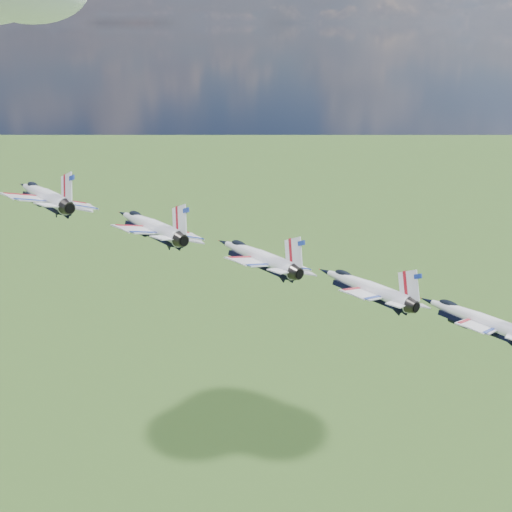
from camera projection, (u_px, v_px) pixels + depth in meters
jet_0 at (43, 195)px, 69.70m from camera, size 10.76×14.41×6.74m
jet_1 at (149, 225)px, 69.37m from camera, size 10.76×14.41×6.74m
jet_2 at (256, 256)px, 69.04m from camera, size 10.76×14.41×6.74m
jet_3 at (364, 287)px, 68.70m from camera, size 10.76×14.41×6.74m
jet_4 at (473, 318)px, 68.37m from camera, size 10.76×14.41×6.74m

